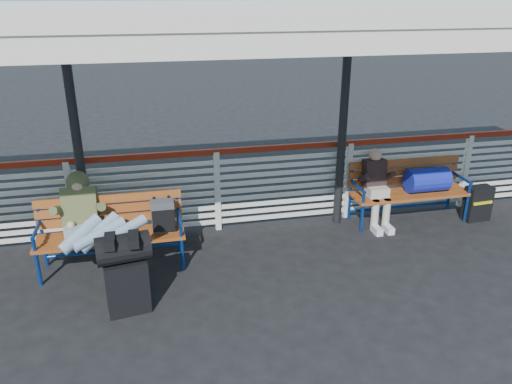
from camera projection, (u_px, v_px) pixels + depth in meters
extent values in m
plane|color=black|center=(243.00, 301.00, 5.69)|extent=(60.00, 60.00, 0.00)
cube|color=silver|center=(217.00, 191.00, 7.18)|extent=(12.00, 0.04, 1.04)
cube|color=maroon|center=(216.00, 152.00, 6.96)|extent=(12.00, 0.06, 0.08)
cube|color=silver|center=(224.00, 11.00, 5.35)|extent=(12.60, 3.60, 0.16)
cube|color=silver|center=(260.00, 38.00, 3.81)|extent=(12.60, 0.06, 0.30)
cylinder|color=black|center=(77.00, 142.00, 6.35)|extent=(0.12, 0.12, 3.00)
cylinder|color=black|center=(343.00, 126.00, 7.07)|extent=(0.12, 0.12, 3.00)
cube|color=black|center=(127.00, 286.00, 5.41)|extent=(0.48, 0.33, 0.61)
cylinder|color=black|center=(123.00, 248.00, 5.24)|extent=(0.60, 0.40, 0.31)
cube|color=#9A471D|center=(111.00, 237.00, 6.18)|extent=(1.80, 0.50, 0.04)
cube|color=#9A471D|center=(110.00, 209.00, 6.31)|extent=(1.80, 0.10, 0.40)
cylinder|color=#0E369B|center=(38.00, 269.00, 5.91)|extent=(0.04, 0.04, 0.45)
cylinder|color=#0E369B|center=(182.00, 254.00, 6.25)|extent=(0.04, 0.04, 0.45)
cylinder|color=#0E369B|center=(42.00, 234.00, 6.26)|extent=(0.04, 0.04, 0.90)
cylinder|color=#0E369B|center=(178.00, 222.00, 6.59)|extent=(0.04, 0.04, 0.90)
cube|color=#4F5357|center=(163.00, 215.00, 6.24)|extent=(0.29, 0.18, 0.41)
cube|color=#9A471D|center=(410.00, 194.00, 7.50)|extent=(1.80, 0.50, 0.04)
cube|color=#9A471D|center=(404.00, 171.00, 7.63)|extent=(1.80, 0.10, 0.40)
cylinder|color=#0E369B|center=(362.00, 218.00, 7.23)|extent=(0.04, 0.04, 0.45)
cylinder|color=#0E369B|center=(466.00, 208.00, 7.57)|extent=(0.04, 0.04, 0.45)
cylinder|color=#0E369B|center=(350.00, 192.00, 7.57)|extent=(0.04, 0.04, 0.90)
cylinder|color=#0E369B|center=(451.00, 183.00, 7.91)|extent=(0.04, 0.04, 0.90)
cylinder|color=#101694|center=(427.00, 180.00, 7.47)|extent=(0.62, 0.37, 0.37)
cube|color=#8CA4BD|center=(81.00, 232.00, 6.12)|extent=(0.36, 0.26, 0.18)
cube|color=brown|center=(80.00, 206.00, 6.21)|extent=(0.42, 0.38, 0.53)
sphere|color=brown|center=(78.00, 182.00, 6.19)|extent=(0.28, 0.28, 0.28)
sphere|color=tan|center=(78.00, 184.00, 6.16)|extent=(0.21, 0.21, 0.21)
cube|color=black|center=(110.00, 241.00, 5.11)|extent=(0.11, 0.27, 0.10)
cube|color=black|center=(134.00, 239.00, 5.16)|extent=(0.11, 0.27, 0.10)
cube|color=#B1AEA0|center=(377.00, 192.00, 7.36)|extent=(0.30, 0.24, 0.16)
cube|color=black|center=(374.00, 173.00, 7.39)|extent=(0.32, 0.23, 0.42)
sphere|color=tan|center=(375.00, 155.00, 7.31)|extent=(0.19, 0.19, 0.19)
cylinder|color=#B1AEA0|center=(375.00, 215.00, 7.28)|extent=(0.11, 0.11, 0.46)
cylinder|color=#B1AEA0|center=(386.00, 214.00, 7.32)|extent=(0.11, 0.11, 0.46)
cube|color=silver|center=(377.00, 230.00, 7.26)|extent=(0.10, 0.24, 0.10)
cube|color=silver|center=(388.00, 229.00, 7.30)|extent=(0.10, 0.24, 0.10)
cube|color=black|center=(477.00, 203.00, 7.61)|extent=(0.40, 0.24, 0.54)
cube|color=#CBC713|center=(483.00, 203.00, 7.49)|extent=(0.33, 0.04, 0.04)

